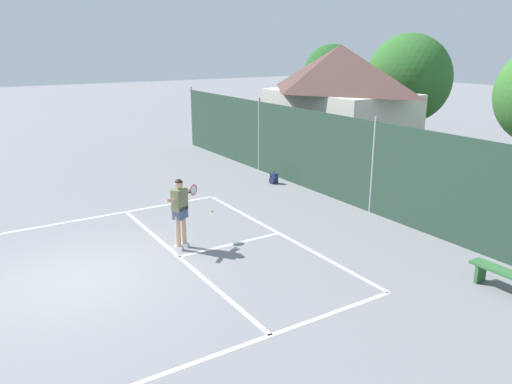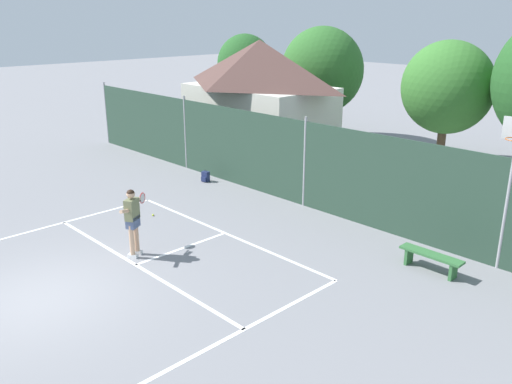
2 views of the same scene
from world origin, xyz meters
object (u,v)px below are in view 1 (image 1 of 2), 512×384
(tennis_player, at_px, (180,207))
(tennis_ball, at_px, (212,211))
(courtside_bench, at_px, (507,277))
(backpack_navy, at_px, (274,178))

(tennis_player, relative_size, tennis_ball, 28.10)
(tennis_ball, bearing_deg, courtside_bench, 19.25)
(courtside_bench, bearing_deg, backpack_navy, 175.75)
(tennis_ball, xyz_separation_m, courtside_bench, (8.07, 2.82, 0.33))
(tennis_player, bearing_deg, backpack_navy, 125.26)
(tennis_player, relative_size, backpack_navy, 4.01)
(tennis_ball, height_order, courtside_bench, courtside_bench)
(tennis_ball, xyz_separation_m, backpack_navy, (-1.74, 3.55, 0.16))
(tennis_player, distance_m, courtside_bench, 7.65)
(tennis_player, bearing_deg, tennis_ball, 137.57)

